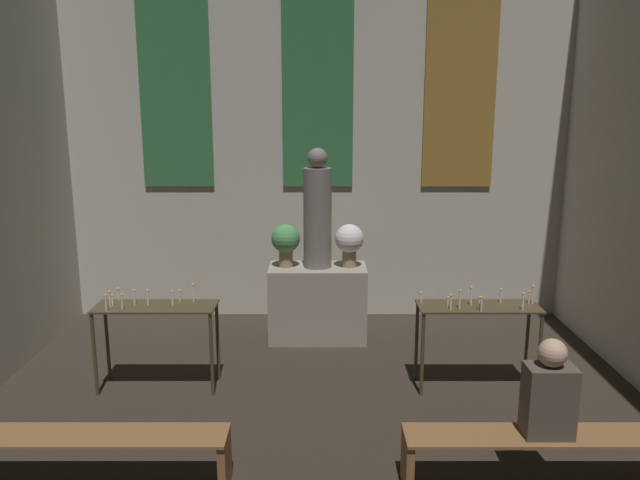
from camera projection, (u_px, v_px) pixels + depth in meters
name	position (u px, v px, depth m)	size (l,w,h in m)	color
wall_back	(321.00, 106.00, 8.19)	(6.84, 0.16, 5.64)	beige
altar	(320.00, 303.00, 7.75)	(1.19, 0.63, 0.93)	gray
statue	(320.00, 213.00, 7.51)	(0.34, 0.34, 1.45)	slate
flower_vase_left	(288.00, 241.00, 7.58)	(0.35, 0.35, 0.53)	#937A5B
flower_vase_right	(352.00, 241.00, 7.58)	(0.35, 0.35, 0.53)	#937A5B
candle_rack_left	(158.00, 317.00, 6.33)	(1.23, 0.44, 1.08)	#473823
candle_rack_right	(481.00, 318.00, 6.32)	(1.23, 0.44, 1.08)	#473823
pew_back_left	(93.00, 448.00, 4.71)	(2.09, 0.36, 0.44)	brown
pew_back_right	(545.00, 449.00, 4.70)	(2.09, 0.36, 0.44)	brown
person_seated	(552.00, 393.00, 4.60)	(0.36, 0.24, 0.76)	#4C4238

